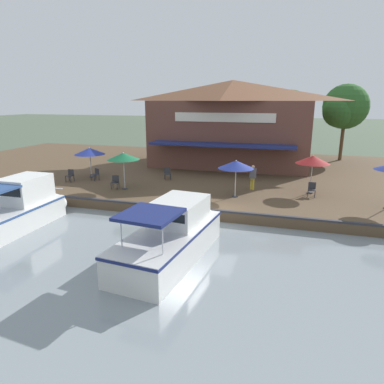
{
  "coord_description": "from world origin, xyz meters",
  "views": [
    {
      "loc": [
        16.56,
        3.84,
        6.28
      ],
      "look_at": [
        -1.0,
        -1.4,
        1.3
      ],
      "focal_mm": 32.0,
      "sensor_mm": 36.0,
      "label": 1
    }
  ],
  "objects_px": {
    "patio_umbrella_far_corner": "(313,160)",
    "motorboat_second_along": "(24,207)",
    "patio_umbrella_near_quay_edge": "(90,151)",
    "patio_umbrella_mid_patio_right": "(123,156)",
    "person_mid_patio": "(253,175)",
    "motorboat_mid_row": "(176,233)",
    "cafe_chair_back_row_seat": "(312,189)",
    "tree_upstream_bank": "(344,108)",
    "waterfront_restaurant": "(232,122)",
    "cafe_chair_mid_patio": "(168,173)",
    "patio_umbrella_back_row": "(236,165)",
    "cafe_chair_facing_river": "(115,181)",
    "tree_downstream_bank": "(288,114)",
    "cafe_chair_beside_entrance": "(70,175)",
    "cafe_chair_under_first_umbrella": "(96,174)"
  },
  "relations": [
    {
      "from": "cafe_chair_beside_entrance",
      "to": "motorboat_second_along",
      "type": "distance_m",
      "value": 7.27
    },
    {
      "from": "patio_umbrella_near_quay_edge",
      "to": "cafe_chair_facing_river",
      "type": "bearing_deg",
      "value": 53.3
    },
    {
      "from": "tree_upstream_bank",
      "to": "cafe_chair_back_row_seat",
      "type": "bearing_deg",
      "value": -11.85
    },
    {
      "from": "motorboat_mid_row",
      "to": "cafe_chair_mid_patio",
      "type": "bearing_deg",
      "value": -157.6
    },
    {
      "from": "person_mid_patio",
      "to": "motorboat_mid_row",
      "type": "height_order",
      "value": "motorboat_mid_row"
    },
    {
      "from": "waterfront_restaurant",
      "to": "tree_downstream_bank",
      "type": "height_order",
      "value": "waterfront_restaurant"
    },
    {
      "from": "waterfront_restaurant",
      "to": "motorboat_mid_row",
      "type": "distance_m",
      "value": 18.29
    },
    {
      "from": "motorboat_second_along",
      "to": "tree_upstream_bank",
      "type": "xyz_separation_m",
      "value": [
        -21.82,
        17.11,
        4.52
      ]
    },
    {
      "from": "person_mid_patio",
      "to": "tree_upstream_bank",
      "type": "height_order",
      "value": "tree_upstream_bank"
    },
    {
      "from": "motorboat_second_along",
      "to": "tree_downstream_bank",
      "type": "bearing_deg",
      "value": 150.48
    },
    {
      "from": "patio_umbrella_far_corner",
      "to": "motorboat_second_along",
      "type": "xyz_separation_m",
      "value": [
        8.42,
        -14.09,
        -1.74
      ]
    },
    {
      "from": "patio_umbrella_back_row",
      "to": "cafe_chair_beside_entrance",
      "type": "relative_size",
      "value": 2.64
    },
    {
      "from": "cafe_chair_back_row_seat",
      "to": "person_mid_patio",
      "type": "distance_m",
      "value": 3.72
    },
    {
      "from": "motorboat_mid_row",
      "to": "cafe_chair_facing_river",
      "type": "bearing_deg",
      "value": -136.26
    },
    {
      "from": "patio_umbrella_mid_patio_right",
      "to": "person_mid_patio",
      "type": "xyz_separation_m",
      "value": [
        -2.2,
        8.03,
        -1.15
      ]
    },
    {
      "from": "cafe_chair_under_first_umbrella",
      "to": "cafe_chair_back_row_seat",
      "type": "bearing_deg",
      "value": 89.88
    },
    {
      "from": "patio_umbrella_near_quay_edge",
      "to": "patio_umbrella_mid_patio_right",
      "type": "height_order",
      "value": "patio_umbrella_mid_patio_right"
    },
    {
      "from": "waterfront_restaurant",
      "to": "cafe_chair_mid_patio",
      "type": "distance_m",
      "value": 8.82
    },
    {
      "from": "cafe_chair_facing_river",
      "to": "cafe_chair_beside_entrance",
      "type": "bearing_deg",
      "value": -102.29
    },
    {
      "from": "cafe_chair_mid_patio",
      "to": "motorboat_mid_row",
      "type": "height_order",
      "value": "motorboat_mid_row"
    },
    {
      "from": "patio_umbrella_back_row",
      "to": "cafe_chair_facing_river",
      "type": "distance_m",
      "value": 8.03
    },
    {
      "from": "waterfront_restaurant",
      "to": "patio_umbrella_mid_patio_right",
      "type": "bearing_deg",
      "value": -24.76
    },
    {
      "from": "cafe_chair_facing_river",
      "to": "tree_upstream_bank",
      "type": "bearing_deg",
      "value": 135.97
    },
    {
      "from": "cafe_chair_back_row_seat",
      "to": "motorboat_second_along",
      "type": "bearing_deg",
      "value": -61.4
    },
    {
      "from": "motorboat_second_along",
      "to": "motorboat_mid_row",
      "type": "height_order",
      "value": "motorboat_second_along"
    },
    {
      "from": "cafe_chair_mid_patio",
      "to": "cafe_chair_under_first_umbrella",
      "type": "bearing_deg",
      "value": -70.12
    },
    {
      "from": "waterfront_restaurant",
      "to": "patio_umbrella_near_quay_edge",
      "type": "height_order",
      "value": "waterfront_restaurant"
    },
    {
      "from": "patio_umbrella_far_corner",
      "to": "cafe_chair_under_first_umbrella",
      "type": "bearing_deg",
      "value": -87.39
    },
    {
      "from": "patio_umbrella_far_corner",
      "to": "motorboat_second_along",
      "type": "bearing_deg",
      "value": -59.15
    },
    {
      "from": "patio_umbrella_mid_patio_right",
      "to": "tree_upstream_bank",
      "type": "bearing_deg",
      "value": 137.05
    },
    {
      "from": "tree_downstream_bank",
      "to": "tree_upstream_bank",
      "type": "height_order",
      "value": "tree_upstream_bank"
    },
    {
      "from": "patio_umbrella_near_quay_edge",
      "to": "cafe_chair_facing_river",
      "type": "relative_size",
      "value": 2.65
    },
    {
      "from": "motorboat_mid_row",
      "to": "cafe_chair_under_first_umbrella",
      "type": "bearing_deg",
      "value": -133.38
    },
    {
      "from": "patio_umbrella_mid_patio_right",
      "to": "patio_umbrella_far_corner",
      "type": "relative_size",
      "value": 1.0
    },
    {
      "from": "cafe_chair_beside_entrance",
      "to": "tree_downstream_bank",
      "type": "height_order",
      "value": "tree_downstream_bank"
    },
    {
      "from": "patio_umbrella_far_corner",
      "to": "motorboat_mid_row",
      "type": "height_order",
      "value": "patio_umbrella_far_corner"
    },
    {
      "from": "waterfront_restaurant",
      "to": "patio_umbrella_far_corner",
      "type": "bearing_deg",
      "value": 37.39
    },
    {
      "from": "patio_umbrella_near_quay_edge",
      "to": "cafe_chair_mid_patio",
      "type": "bearing_deg",
      "value": 99.05
    },
    {
      "from": "cafe_chair_back_row_seat",
      "to": "tree_downstream_bank",
      "type": "xyz_separation_m",
      "value": [
        -13.68,
        -2.03,
        3.81
      ]
    },
    {
      "from": "cafe_chair_back_row_seat",
      "to": "tree_upstream_bank",
      "type": "relative_size",
      "value": 0.12
    },
    {
      "from": "cafe_chair_back_row_seat",
      "to": "cafe_chair_mid_patio",
      "type": "bearing_deg",
      "value": -100.23
    },
    {
      "from": "cafe_chair_beside_entrance",
      "to": "cafe_chair_under_first_umbrella",
      "type": "distance_m",
      "value": 1.76
    },
    {
      "from": "person_mid_patio",
      "to": "cafe_chair_back_row_seat",
      "type": "bearing_deg",
      "value": 80.69
    },
    {
      "from": "cafe_chair_beside_entrance",
      "to": "person_mid_patio",
      "type": "distance_m",
      "value": 12.83
    },
    {
      "from": "patio_umbrella_mid_patio_right",
      "to": "cafe_chair_facing_river",
      "type": "relative_size",
      "value": 2.84
    },
    {
      "from": "person_mid_patio",
      "to": "motorboat_mid_row",
      "type": "relative_size",
      "value": 0.22
    },
    {
      "from": "patio_umbrella_far_corner",
      "to": "motorboat_second_along",
      "type": "distance_m",
      "value": 16.5
    },
    {
      "from": "waterfront_restaurant",
      "to": "motorboat_mid_row",
      "type": "xyz_separation_m",
      "value": [
        17.95,
        0.99,
        -3.38
      ]
    },
    {
      "from": "waterfront_restaurant",
      "to": "patio_umbrella_mid_patio_right",
      "type": "height_order",
      "value": "waterfront_restaurant"
    },
    {
      "from": "waterfront_restaurant",
      "to": "patio_umbrella_mid_patio_right",
      "type": "relative_size",
      "value": 5.77
    }
  ]
}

